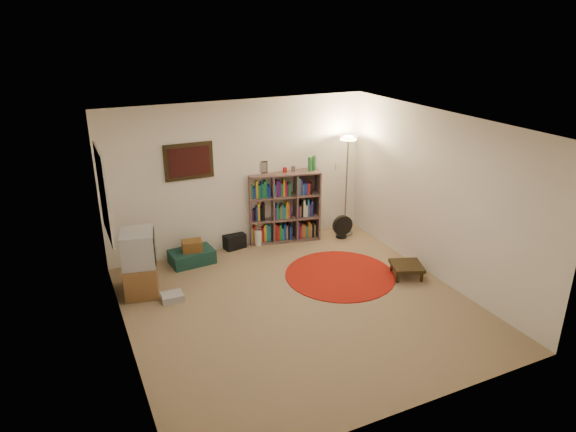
# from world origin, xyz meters

# --- Properties ---
(room) EXTENTS (4.54, 4.54, 2.54)m
(room) POSITION_xyz_m (-0.05, 0.05, 1.26)
(room) COLOR #856C4E
(room) RESTS_ON ground
(bookshelf) EXTENTS (1.29, 0.61, 1.49)m
(bookshelf) POSITION_xyz_m (0.74, 2.17, 0.60)
(bookshelf) COLOR brown
(bookshelf) RESTS_ON ground
(floor_lamp) EXTENTS (0.40, 0.40, 1.82)m
(floor_lamp) POSITION_xyz_m (1.86, 1.92, 1.51)
(floor_lamp) COLOR gray
(floor_lamp) RESTS_ON ground
(floor_fan) EXTENTS (0.37, 0.20, 0.42)m
(floor_fan) POSITION_xyz_m (1.73, 1.79, 0.21)
(floor_fan) COLOR black
(floor_fan) RESTS_ON ground
(tv_stand) EXTENTS (0.57, 0.72, 0.94)m
(tv_stand) POSITION_xyz_m (-1.88, 1.33, 0.45)
(tv_stand) COLOR brown
(tv_stand) RESTS_ON ground
(dvd_box) EXTENTS (0.30, 0.25, 0.10)m
(dvd_box) POSITION_xyz_m (-1.55, 0.90, 0.05)
(dvd_box) COLOR #ABABB0
(dvd_box) RESTS_ON ground
(suitcase) EXTENTS (0.72, 0.50, 0.22)m
(suitcase) POSITION_xyz_m (-0.99, 1.93, 0.11)
(suitcase) COLOR #12322C
(suitcase) RESTS_ON ground
(wicker_basket) EXTENTS (0.34, 0.26, 0.18)m
(wicker_basket) POSITION_xyz_m (-0.98, 1.91, 0.31)
(wicker_basket) COLOR brown
(wicker_basket) RESTS_ON suitcase
(duffel_bag) EXTENTS (0.41, 0.36, 0.25)m
(duffel_bag) POSITION_xyz_m (-0.18, 2.23, 0.13)
(duffel_bag) COLOR black
(duffel_bag) RESTS_ON ground
(paper_towel) EXTENTS (0.15, 0.15, 0.26)m
(paper_towel) POSITION_xyz_m (0.24, 2.13, 0.13)
(paper_towel) COLOR silver
(paper_towel) RESTS_ON ground
(red_rug) EXTENTS (1.69, 1.69, 0.01)m
(red_rug) POSITION_xyz_m (0.96, 0.55, 0.01)
(red_rug) COLOR maroon
(red_rug) RESTS_ON ground
(side_table) EXTENTS (0.58, 0.58, 0.21)m
(side_table) POSITION_xyz_m (1.85, 0.09, 0.17)
(side_table) COLOR black
(side_table) RESTS_ON ground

